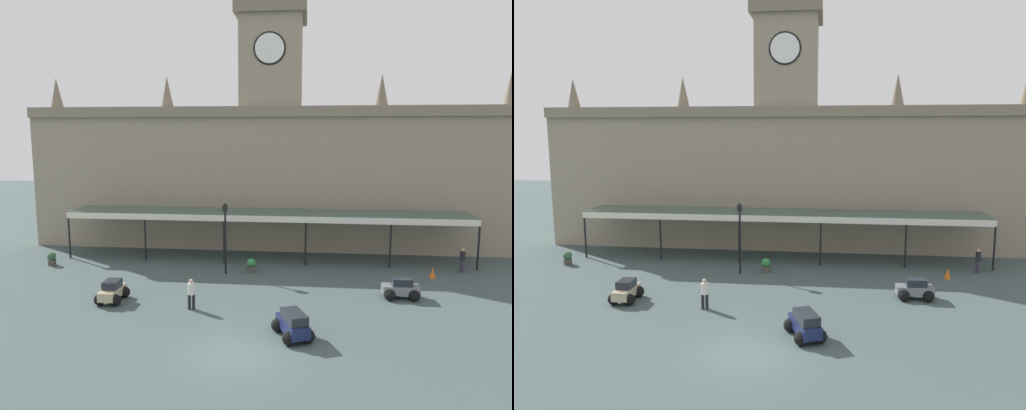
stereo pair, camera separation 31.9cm
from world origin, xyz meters
TOP-DOWN VIEW (x-y plane):
  - ground_plane at (0.00, 0.00)m, footprint 140.00×140.00m
  - station_building at (-0.00, 20.56)m, footprint 38.84×5.67m
  - entrance_canopy at (-0.00, 15.57)m, footprint 29.52×3.26m
  - car_beige_sedan at (-7.74, 5.68)m, footprint 1.53×2.06m
  - car_navy_estate at (2.43, 2.00)m, footprint 2.07×2.42m
  - car_grey_sedan at (8.37, 7.93)m, footprint 2.07×1.55m
  - pedestrian_crossing_forecourt at (13.46, 13.58)m, footprint 0.34×0.34m
  - pedestrian_beside_cars at (-3.05, 4.96)m, footprint 0.38×0.34m
  - victorian_lamppost at (-2.35, 11.58)m, footprint 0.30×0.30m
  - traffic_cone at (11.16, 12.07)m, footprint 0.40×0.40m
  - planter_by_canopy at (-15.03, 12.29)m, footprint 0.60×0.60m
  - planter_forecourt_centre at (-0.69, 12.10)m, footprint 0.60×0.60m

SIDE VIEW (x-z plane):
  - ground_plane at x=0.00m, z-range 0.00..0.00m
  - traffic_cone at x=11.16m, z-range 0.00..0.71m
  - planter_by_canopy at x=-15.03m, z-range 0.01..0.97m
  - planter_forecourt_centre at x=-0.69m, z-range 0.01..0.97m
  - car_beige_sedan at x=-7.74m, z-range -0.09..1.10m
  - car_grey_sedan at x=8.37m, z-range -0.09..1.10m
  - car_navy_estate at x=2.43m, z-range -0.07..1.20m
  - pedestrian_crossing_forecourt at x=13.46m, z-range 0.07..1.74m
  - pedestrian_beside_cars at x=-3.05m, z-range 0.07..1.74m
  - victorian_lamppost at x=-2.35m, z-range 0.59..5.39m
  - entrance_canopy at x=0.00m, z-range 1.65..5.24m
  - station_building at x=0.00m, z-range -3.16..16.11m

